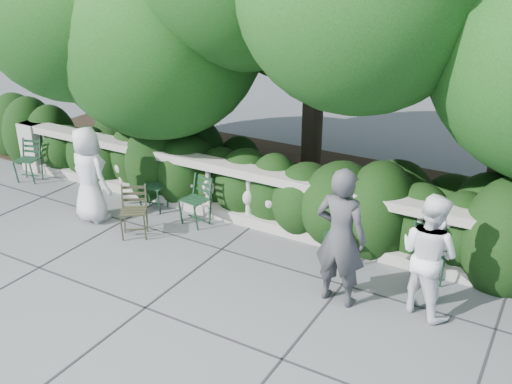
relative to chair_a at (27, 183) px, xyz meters
The scene contains 12 objects.
ground 5.43m from the chair_a, 11.73° to the right, with size 90.00×90.00×0.00m, color #4E5155.
balustrade 5.38m from the chair_a, ahead, with size 12.00×0.44×1.00m.
shrub_hedge 5.64m from the chair_a, 19.64° to the left, with size 15.00×2.60×1.70m, color black, non-canonical shape.
chair_a is the anchor object (origin of this frame).
chair_b 3.01m from the chair_a, ahead, with size 0.44×0.48×0.84m, color black, non-canonical shape.
chair_c 3.94m from the chair_a, ahead, with size 0.44×0.48×0.84m, color black, non-canonical shape.
chair_d 7.83m from the chair_a, ahead, with size 0.44×0.48×0.84m, color black, non-canonical shape.
chair_e 6.53m from the chair_a, ahead, with size 0.44×0.48×0.84m, color black, non-canonical shape.
chair_weathered 3.53m from the chair_a, 12.24° to the right, with size 0.44×0.48×0.84m, color black, non-canonical shape.
person_businessman 2.52m from the chair_a, 12.12° to the right, with size 0.80×0.52×1.63m, color silver.
person_woman_grey 6.98m from the chair_a, ahead, with size 0.68×0.45×1.87m, color #38393C.
person_casual_man 7.97m from the chair_a, ahead, with size 0.78×0.61×1.62m, color white.
Camera 1 is at (3.85, -5.62, 4.29)m, focal length 40.00 mm.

